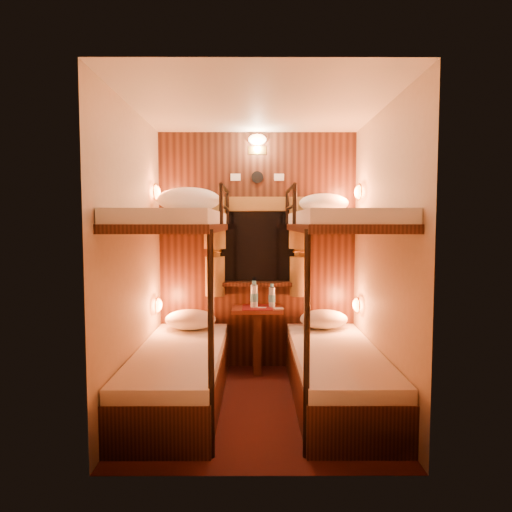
{
  "coord_description": "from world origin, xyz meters",
  "views": [
    {
      "loc": [
        -0.02,
        -3.63,
        1.49
      ],
      "look_at": [
        -0.02,
        0.15,
        1.21
      ],
      "focal_mm": 32.0,
      "sensor_mm": 36.0,
      "label": 1
    }
  ],
  "objects_px": {
    "bottle_left": "(254,296)",
    "bunk_right": "(336,336)",
    "bottle_right": "(272,297)",
    "bunk_left": "(179,336)",
    "table": "(257,331)"
  },
  "relations": [
    {
      "from": "bottle_left",
      "to": "bunk_right",
      "type": "bearing_deg",
      "value": -48.75
    },
    {
      "from": "bunk_right",
      "to": "bottle_left",
      "type": "distance_m",
      "value": 1.05
    },
    {
      "from": "bottle_right",
      "to": "bunk_left",
      "type": "bearing_deg",
      "value": -135.19
    },
    {
      "from": "table",
      "to": "bottle_right",
      "type": "bearing_deg",
      "value": 2.46
    },
    {
      "from": "bunk_left",
      "to": "bunk_right",
      "type": "distance_m",
      "value": 1.3
    },
    {
      "from": "bunk_left",
      "to": "bunk_right",
      "type": "height_order",
      "value": "same"
    },
    {
      "from": "bunk_right",
      "to": "table",
      "type": "height_order",
      "value": "bunk_right"
    },
    {
      "from": "bunk_left",
      "to": "bunk_right",
      "type": "relative_size",
      "value": 1.0
    },
    {
      "from": "bunk_left",
      "to": "table",
      "type": "height_order",
      "value": "bunk_left"
    },
    {
      "from": "bottle_right",
      "to": "bottle_left",
      "type": "bearing_deg",
      "value": -176.15
    },
    {
      "from": "bunk_right",
      "to": "bottle_left",
      "type": "xyz_separation_m",
      "value": [
        -0.68,
        0.78,
        0.21
      ]
    },
    {
      "from": "bunk_right",
      "to": "bottle_left",
      "type": "height_order",
      "value": "bunk_right"
    },
    {
      "from": "bunk_right",
      "to": "bottle_right",
      "type": "height_order",
      "value": "bunk_right"
    },
    {
      "from": "bunk_left",
      "to": "table",
      "type": "bearing_deg",
      "value": 50.33
    },
    {
      "from": "bunk_right",
      "to": "bottle_right",
      "type": "distance_m",
      "value": 0.95
    }
  ]
}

